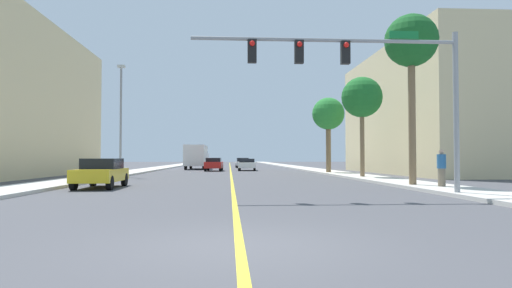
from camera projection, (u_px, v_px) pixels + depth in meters
name	position (u px, v px, depth m)	size (l,w,h in m)	color
ground	(231.00, 170.00, 48.89)	(192.00, 192.00, 0.00)	#47474C
sidewalk_left	(148.00, 170.00, 48.32)	(2.66, 168.00, 0.15)	beige
sidewalk_right	(311.00, 169.00, 49.46)	(2.66, 168.00, 0.15)	beige
lane_marking_center	(231.00, 170.00, 48.89)	(0.16, 144.00, 0.01)	yellow
building_right_near	(438.00, 112.00, 39.55)	(11.02, 22.56, 11.14)	beige
traffic_signal_mast	(366.00, 70.00, 15.89)	(9.88, 0.36, 5.96)	gray
street_lamp	(121.00, 114.00, 32.67)	(0.56, 0.28, 8.28)	gray
palm_near	(411.00, 44.00, 20.76)	(2.51, 2.51, 8.14)	brown
palm_mid	(362.00, 98.00, 29.49)	(2.75, 2.75, 6.77)	brown
palm_far	(328.00, 115.00, 38.23)	(2.83, 2.83, 6.57)	brown
car_yellow	(101.00, 172.00, 20.42)	(1.83, 4.00, 1.38)	gold
car_silver	(242.00, 163.00, 60.23)	(1.91, 4.23, 1.38)	#BCBCC1
car_white	(247.00, 164.00, 47.67)	(2.07, 4.61, 1.30)	white
car_red	(214.00, 164.00, 45.80)	(1.90, 4.17, 1.39)	red
delivery_truck	(197.00, 156.00, 53.14)	(2.57, 8.16, 2.91)	silver
pedestrian	(442.00, 168.00, 19.20)	(0.38, 0.38, 1.64)	#726651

